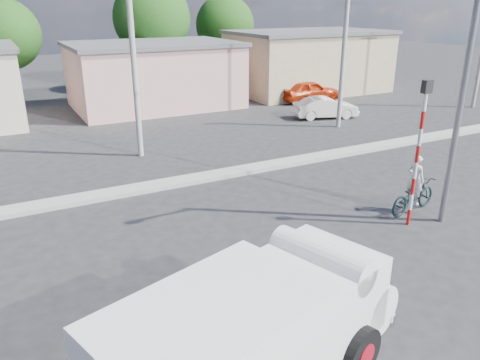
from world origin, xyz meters
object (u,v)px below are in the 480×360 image
truck (263,330)px  cyclist (414,188)px  car_cream (326,108)px  car_red (310,91)px  bicycle (413,196)px  traffic_pole (419,142)px  streetlight (465,57)px

truck → cyclist: bearing=9.9°
truck → car_cream: truck is taller
car_cream → cyclist: bearing=171.0°
car_red → bicycle: bearing=155.1°
cyclist → car_cream: 13.18m
bicycle → car_cream: car_cream is taller
cyclist → traffic_pole: size_ratio=0.37×
truck → bicycle: bearing=9.9°
truck → car_red: size_ratio=1.41×
traffic_pole → car_red: bearing=63.3°
car_cream → traffic_pole: size_ratio=0.85×
bicycle → cyclist: bearing=-0.0°
cyclist → traffic_pole: 2.07m
cyclist → car_red: (7.71, 16.32, -0.08)m
car_red → traffic_pole: traffic_pole is taller
bicycle → car_cream: 13.18m
bicycle → car_red: bearing=-34.5°
car_cream → traffic_pole: 14.25m
cyclist → car_cream: cyclist is taller
bicycle → cyclist: 0.25m
car_red → streetlight: (-7.58, -17.26, 4.24)m
truck → car_cream: 21.19m
car_cream → car_red: bearing=-8.3°
truck → traffic_pole: traffic_pole is taller
bicycle → streetlight: bearing=178.5°
cyclist → car_red: size_ratio=0.38×
cyclist → bicycle: bearing=-0.0°
bicycle → traffic_pole: 2.29m
truck → cyclist: truck is taller
streetlight → car_cream: bearing=66.7°
bicycle → streetlight: streetlight is taller
cyclist → streetlight: (0.13, -0.94, 4.16)m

